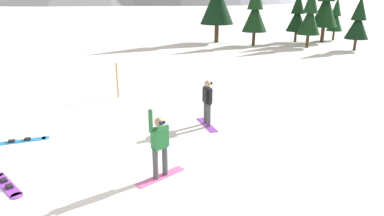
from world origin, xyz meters
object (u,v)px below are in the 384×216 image
Objects in this scene: loose_snowboard_near_left at (7,184)px; pine_tree_young at (326,3)px; snowboarder_foreground at (160,145)px; pine_tree_slender at (310,15)px; snowboarder_midground at (207,102)px; pine_tree_broad at (358,21)px; pine_tree_tall at (336,17)px; loose_snowboard_far_spare at (20,141)px; pine_tree_short at (255,11)px; pine_tree_twin at (297,15)px; trail_marker_pole at (117,80)px.

loose_snowboard_near_left is 32.64m from pine_tree_young.
snowboarder_foreground is 25.90m from pine_tree_slender.
pine_tree_broad reaches higher than snowboarder_midground.
pine_tree_tall is at bearing 57.76° from pine_tree_slender.
pine_tree_slender is at bearing 60.50° from loose_snowboard_far_spare.
pine_tree_short is (8.25, 23.63, 3.10)m from loose_snowboard_far_spare.
pine_tree_young is 2.72m from pine_tree_tall.
pine_tree_broad is at bearing 61.17° from snowboarder_midground.
loose_snowboard_far_spare is at bearing -115.08° from pine_tree_twin.
loose_snowboard_far_spare is at bearing 162.62° from snowboarder_foreground.
snowboarder_midground is 0.30× the size of pine_tree_short.
pine_tree_young is 1.20× the size of pine_tree_short.
trail_marker_pole is 0.29× the size of pine_tree_short.
snowboarder_foreground is 1.15× the size of snowboarder_midground.
loose_snowboard_near_left is (1.36, -2.62, -0.00)m from loose_snowboard_far_spare.
loose_snowboard_near_left is 31.33m from pine_tree_twin.
loose_snowboard_far_spare is 0.37× the size of pine_tree_twin.
snowboarder_midground is 22.21m from pine_tree_broad.
snowboarder_foreground is 1.27× the size of loose_snowboard_near_left.
pine_tree_broad is (15.25, 16.36, 1.61)m from trail_marker_pole.
pine_tree_short reaches higher than pine_tree_broad.
pine_tree_short is at bearing -144.98° from pine_tree_twin.
pine_tree_short reaches higher than trail_marker_pole.
snowboarder_midground is at bearing -95.86° from pine_tree_short.
pine_tree_twin is 0.84× the size of pine_tree_short.
pine_tree_slender is (-2.04, -3.78, -0.87)m from pine_tree_young.
pine_tree_slender is 0.92× the size of pine_tree_short.
pine_tree_young is at bearing 109.06° from pine_tree_broad.
snowboarder_foreground reaches higher than trail_marker_pole.
pine_tree_slender is 6.62m from pine_tree_tall.
snowboarder_foreground is 1.12× the size of loose_snowboard_far_spare.
snowboarder_foreground is 0.38× the size of pine_tree_slender.
pine_tree_short is at bearing 168.09° from pine_tree_broad.
pine_tree_slender is at bearing 65.54° from loose_snowboard_near_left.
pine_tree_short is at bearing -155.21° from pine_tree_young.
pine_tree_twin is at bearing 35.02° from pine_tree_short.
snowboarder_foreground is at bearing 14.32° from loose_snowboard_near_left.
trail_marker_pole is at bearing 74.69° from loose_snowboard_far_spare.
snowboarder_midground is at bearing -33.73° from trail_marker_pole.
snowboarder_midground is 21.43m from pine_tree_short.
trail_marker_pole is (1.50, 5.48, 0.80)m from loose_snowboard_far_spare.
pine_tree_young is at bearing 61.64° from pine_tree_slender.
pine_tree_broad is at bearing 57.81° from loose_snowboard_near_left.
pine_tree_tall is (1.48, 1.80, -1.40)m from pine_tree_young.
pine_tree_twin is (-0.57, 3.57, -0.24)m from pine_tree_slender.
pine_tree_broad is (4.32, -4.73, -0.20)m from pine_tree_twin.
pine_tree_young is (9.82, 28.41, 2.80)m from snowboarder_foreground.
pine_tree_slender is 1.23× the size of pine_tree_tall.
snowboarder_foreground is 8.03m from trail_marker_pole.
pine_tree_young is 4.38m from pine_tree_slender.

